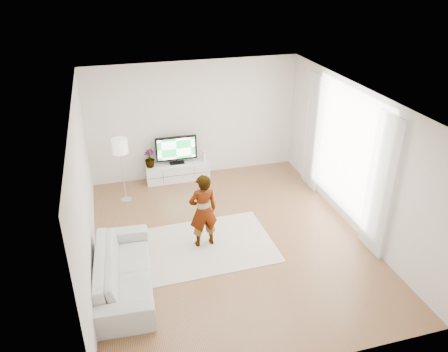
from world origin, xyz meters
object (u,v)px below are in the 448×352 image
object	(u,v)px
floor_lamp	(120,149)
media_console	(178,172)
rug	(207,245)
sofa	(124,271)
player	(203,211)
television	(176,149)

from	to	relation	value
floor_lamp	media_console	bearing A→B (deg)	27.54
rug	sofa	world-z (taller)	sofa
media_console	player	xyz separation A→B (m)	(-0.00, -2.76, 0.53)
player	sofa	size ratio (longest dim) A/B	0.65
player	sofa	distance (m)	1.76
television	player	size ratio (longest dim) A/B	0.67
rug	media_console	bearing A→B (deg)	90.92
media_console	floor_lamp	size ratio (longest dim) A/B	1.03
player	rug	bearing A→B (deg)	122.69
media_console	television	size ratio (longest dim) A/B	1.55
television	floor_lamp	xyz separation A→B (m)	(-1.29, -0.70, 0.45)
player	floor_lamp	xyz separation A→B (m)	(-1.29, 2.08, 0.51)
rug	floor_lamp	world-z (taller)	floor_lamp
media_console	television	bearing A→B (deg)	90.00
media_console	television	distance (m)	0.58
rug	sofa	distance (m)	1.75
media_console	rug	xyz separation A→B (m)	(0.05, -2.82, -0.21)
player	floor_lamp	world-z (taller)	floor_lamp
television	player	xyz separation A→B (m)	(-0.00, -2.79, -0.06)
rug	floor_lamp	distance (m)	2.82
sofa	floor_lamp	size ratio (longest dim) A/B	1.52
media_console	rug	world-z (taller)	media_console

